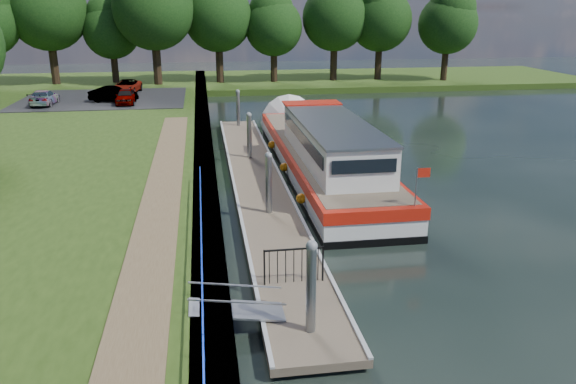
{
  "coord_description": "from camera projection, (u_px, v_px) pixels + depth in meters",
  "views": [
    {
      "loc": [
        -2.53,
        -13.04,
        8.44
      ],
      "look_at": [
        0.72,
        8.0,
        1.4
      ],
      "focal_mm": 35.0,
      "sensor_mm": 36.0,
      "label": 1
    }
  ],
  "objects": [
    {
      "name": "car_b",
      "position": [
        113.0,
        94.0,
        47.0
      ],
      "size": [
        4.12,
        2.25,
        1.29
      ],
      "primitive_type": "imported",
      "rotation": [
        0.0,
        0.0,
        1.33
      ],
      "color": "#999999",
      "rests_on": "carpark"
    },
    {
      "name": "carpark",
      "position": [
        104.0,
        99.0,
        49.07
      ],
      "size": [
        14.0,
        12.0,
        0.06
      ],
      "primitive_type": "cube",
      "color": "black",
      "rests_on": "riverbank"
    },
    {
      "name": "gangway",
      "position": [
        237.0,
        309.0,
        15.26
      ],
      "size": [
        2.58,
        1.0,
        0.92
      ],
      "color": "#A5A8AD",
      "rests_on": "ground"
    },
    {
      "name": "horizon_trees",
      "position": [
        206.0,
        12.0,
        58.21
      ],
      "size": [
        54.38,
        10.03,
        12.87
      ],
      "color": "#332316",
      "rests_on": "ground"
    },
    {
      "name": "gate_panel",
      "position": [
        294.0,
        260.0,
        16.96
      ],
      "size": [
        1.85,
        0.05,
        1.15
      ],
      "color": "black",
      "rests_on": "ground"
    },
    {
      "name": "footpath",
      "position": [
        159.0,
        213.0,
        21.87
      ],
      "size": [
        1.6,
        40.0,
        0.05
      ],
      "primitive_type": "cube",
      "color": "brown",
      "rests_on": "riverbank"
    },
    {
      "name": "car_a",
      "position": [
        126.0,
        96.0,
        46.12
      ],
      "size": [
        1.51,
        3.67,
        1.24
      ],
      "primitive_type": "imported",
      "rotation": [
        0.0,
        0.0,
        0.01
      ],
      "color": "#999999",
      "rests_on": "carpark"
    },
    {
      "name": "car_c",
      "position": [
        44.0,
        97.0,
        45.62
      ],
      "size": [
        1.7,
        4.17,
        1.21
      ],
      "primitive_type": "imported",
      "rotation": [
        0.0,
        0.0,
        3.14
      ],
      "color": "#999999",
      "rests_on": "carpark"
    },
    {
      "name": "blue_fence",
      "position": [
        202.0,
        250.0,
        17.26
      ],
      "size": [
        0.04,
        18.04,
        0.72
      ],
      "color": "#0C2DBF",
      "rests_on": "riverbank"
    },
    {
      "name": "car_d",
      "position": [
        127.0,
        87.0,
        51.75
      ],
      "size": [
        2.64,
        4.69,
        1.24
      ],
      "primitive_type": "imported",
      "rotation": [
        0.0,
        0.0,
        -0.14
      ],
      "color": "#999999",
      "rests_on": "carpark"
    },
    {
      "name": "bank_edge",
      "position": [
        205.0,
        172.0,
        28.84
      ],
      "size": [
        1.1,
        90.0,
        0.78
      ],
      "primitive_type": "cube",
      "color": "#473D2D",
      "rests_on": "ground"
    },
    {
      "name": "mooring_piles",
      "position": [
        258.0,
        163.0,
        27.05
      ],
      "size": [
        0.3,
        27.3,
        3.55
      ],
      "color": "gray",
      "rests_on": "ground"
    },
    {
      "name": "far_bank",
      "position": [
        326.0,
        80.0,
        65.69
      ],
      "size": [
        60.0,
        18.0,
        0.6
      ],
      "primitive_type": "cube",
      "color": "#263F12",
      "rests_on": "ground"
    },
    {
      "name": "pontoon",
      "position": [
        258.0,
        185.0,
        27.4
      ],
      "size": [
        2.5,
        30.0,
        0.56
      ],
      "color": "brown",
      "rests_on": "ground"
    },
    {
      "name": "barge",
      "position": [
        319.0,
        151.0,
        30.16
      ],
      "size": [
        4.36,
        21.15,
        4.78
      ],
      "color": "black",
      "rests_on": "ground"
    },
    {
      "name": "ground",
      "position": [
        307.0,
        333.0,
        15.25
      ],
      "size": [
        160.0,
        160.0,
        0.0
      ],
      "primitive_type": "plane",
      "color": "black",
      "rests_on": "ground"
    }
  ]
}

